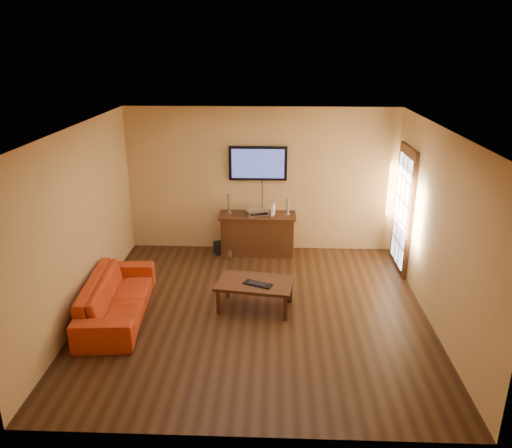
# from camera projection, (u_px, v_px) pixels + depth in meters

# --- Properties ---
(ground_plane) EXTENTS (5.00, 5.00, 0.00)m
(ground_plane) POSITION_uv_depth(u_px,v_px,m) (256.00, 312.00, 7.40)
(ground_plane) COLOR black
(ground_plane) RESTS_ON ground
(room_walls) EXTENTS (5.00, 5.00, 5.00)m
(room_walls) POSITION_uv_depth(u_px,v_px,m) (258.00, 191.00, 7.41)
(room_walls) COLOR tan
(room_walls) RESTS_ON ground
(french_door) EXTENTS (0.07, 1.02, 2.22)m
(french_door) POSITION_uv_depth(u_px,v_px,m) (403.00, 211.00, 8.54)
(french_door) COLOR #361A0C
(french_door) RESTS_ON ground
(media_console) EXTENTS (1.42, 0.54, 0.77)m
(media_console) POSITION_uv_depth(u_px,v_px,m) (257.00, 234.00, 9.36)
(media_console) COLOR #361A0C
(media_console) RESTS_ON ground
(television) EXTENTS (1.07, 0.08, 0.63)m
(television) POSITION_uv_depth(u_px,v_px,m) (258.00, 163.00, 9.13)
(television) COLOR black
(television) RESTS_ON ground
(coffee_table) EXTENTS (1.19, 0.82, 0.43)m
(coffee_table) POSITION_uv_depth(u_px,v_px,m) (255.00, 285.00, 7.39)
(coffee_table) COLOR #361A0C
(coffee_table) RESTS_ON ground
(sofa) EXTENTS (0.76, 2.07, 0.79)m
(sofa) POSITION_uv_depth(u_px,v_px,m) (116.00, 291.00, 7.18)
(sofa) COLOR #B73614
(sofa) RESTS_ON ground
(speaker_left) EXTENTS (0.10, 0.10, 0.37)m
(speaker_left) POSITION_uv_depth(u_px,v_px,m) (229.00, 205.00, 9.22)
(speaker_left) COLOR silver
(speaker_left) RESTS_ON media_console
(speaker_right) EXTENTS (0.09, 0.09, 0.33)m
(speaker_right) POSITION_uv_depth(u_px,v_px,m) (288.00, 206.00, 9.19)
(speaker_right) COLOR silver
(speaker_right) RESTS_ON media_console
(av_receiver) EXTENTS (0.46, 0.39, 0.09)m
(av_receiver) POSITION_uv_depth(u_px,v_px,m) (257.00, 212.00, 9.23)
(av_receiver) COLOR silver
(av_receiver) RESTS_ON media_console
(game_console) EXTENTS (0.08, 0.16, 0.22)m
(game_console) POSITION_uv_depth(u_px,v_px,m) (273.00, 210.00, 9.15)
(game_console) COLOR white
(game_console) RESTS_ON media_console
(subwoofer) EXTENTS (0.29, 0.29, 0.22)m
(subwoofer) POSITION_uv_depth(u_px,v_px,m) (221.00, 248.00, 9.43)
(subwoofer) COLOR black
(subwoofer) RESTS_ON ground
(bottle) EXTENTS (0.07, 0.07, 0.20)m
(bottle) POSITION_uv_depth(u_px,v_px,m) (230.00, 255.00, 9.15)
(bottle) COLOR white
(bottle) RESTS_ON ground
(keyboard) EXTENTS (0.45, 0.31, 0.03)m
(keyboard) POSITION_uv_depth(u_px,v_px,m) (258.00, 284.00, 7.29)
(keyboard) COLOR black
(keyboard) RESTS_ON coffee_table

